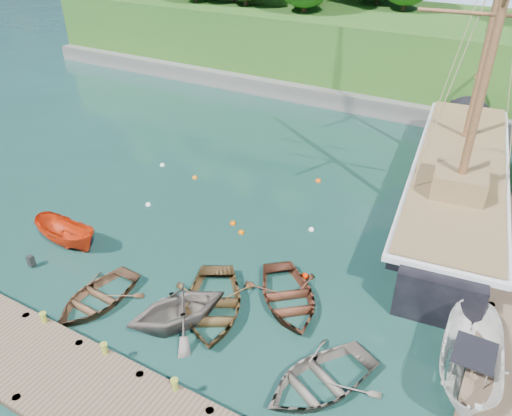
# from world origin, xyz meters

# --- Properties ---
(ground) EXTENTS (160.00, 160.00, 0.00)m
(ground) POSITION_xyz_m (0.00, 0.00, 0.00)
(ground) COLOR #123227
(ground) RESTS_ON ground
(bollard_0) EXTENTS (0.26, 0.26, 0.45)m
(bollard_0) POSITION_xyz_m (-4.00, -5.10, 0.00)
(bollard_0) COLOR olive
(bollard_0) RESTS_ON ground
(bollard_1) EXTENTS (0.26, 0.26, 0.45)m
(bollard_1) POSITION_xyz_m (-1.00, -5.10, 0.00)
(bollard_1) COLOR olive
(bollard_1) RESTS_ON ground
(bollard_2) EXTENTS (0.26, 0.26, 0.45)m
(bollard_2) POSITION_xyz_m (2.00, -5.10, 0.00)
(bollard_2) COLOR olive
(bollard_2) RESTS_ON ground
(rowboat_0) EXTENTS (2.99, 4.04, 0.81)m
(rowboat_0) POSITION_xyz_m (-3.63, -2.95, 0.00)
(rowboat_0) COLOR brown
(rowboat_0) RESTS_ON ground
(rowboat_1) EXTENTS (4.85, 5.01, 2.02)m
(rowboat_1) POSITION_xyz_m (-0.01, -2.32, 0.00)
(rowboat_1) COLOR #6A6058
(rowboat_1) RESTS_ON ground
(rowboat_2) EXTENTS (5.22, 5.73, 0.97)m
(rowboat_2) POSITION_xyz_m (0.71, -1.08, 0.00)
(rowboat_2) COLOR #4D381C
(rowboat_2) RESTS_ON ground
(rowboat_3) EXTENTS (4.65, 5.16, 0.88)m
(rowboat_3) POSITION_xyz_m (5.78, -2.27, 0.00)
(rowboat_3) COLOR #61594F
(rowboat_3) RESTS_ON ground
(rowboat_4) EXTENTS (5.13, 5.28, 0.89)m
(rowboat_4) POSITION_xyz_m (3.06, 0.82, 0.00)
(rowboat_4) COLOR #4D2618
(rowboat_4) RESTS_ON ground
(motorboat_orange) EXTENTS (3.80, 1.61, 1.44)m
(motorboat_orange) POSITION_xyz_m (-7.72, -0.67, 0.00)
(motorboat_orange) COLOR red
(motorboat_orange) RESTS_ON ground
(cabin_boat_white) EXTENTS (2.51, 5.44, 2.03)m
(cabin_boat_white) POSITION_xyz_m (10.00, 0.33, 0.00)
(cabin_boat_white) COLOR white
(cabin_boat_white) RESTS_ON ground
(schooner) EXTENTS (6.79, 25.81, 18.63)m
(schooner) POSITION_xyz_m (7.24, 12.12, 1.03)
(schooner) COLOR black
(schooner) RESTS_ON ground
(mooring_buoy_0) EXTENTS (0.30, 0.30, 0.30)m
(mooring_buoy_0) POSITION_xyz_m (-6.79, 3.96, 0.00)
(mooring_buoy_0) COLOR white
(mooring_buoy_0) RESTS_ON ground
(mooring_buoy_1) EXTENTS (0.31, 0.31, 0.31)m
(mooring_buoy_1) POSITION_xyz_m (-1.92, 4.65, 0.00)
(mooring_buoy_1) COLOR #D75300
(mooring_buoy_1) RESTS_ON ground
(mooring_buoy_2) EXTENTS (0.30, 0.30, 0.30)m
(mooring_buoy_2) POSITION_xyz_m (-1.14, 4.18, 0.00)
(mooring_buoy_2) COLOR #CF5E00
(mooring_buoy_2) RESTS_ON ground
(mooring_buoy_3) EXTENTS (0.29, 0.29, 0.29)m
(mooring_buoy_3) POSITION_xyz_m (1.74, 6.08, 0.00)
(mooring_buoy_3) COLOR white
(mooring_buoy_3) RESTS_ON ground
(mooring_buoy_4) EXTENTS (0.30, 0.30, 0.30)m
(mooring_buoy_4) POSITION_xyz_m (-6.41, 7.66, 0.00)
(mooring_buoy_4) COLOR orange
(mooring_buoy_4) RESTS_ON ground
(mooring_buoy_5) EXTENTS (0.32, 0.32, 0.32)m
(mooring_buoy_5) POSITION_xyz_m (0.02, 10.87, 0.00)
(mooring_buoy_5) COLOR #F45509
(mooring_buoy_5) RESTS_ON ground
(mooring_buoy_6) EXTENTS (0.31, 0.31, 0.31)m
(mooring_buoy_6) POSITION_xyz_m (-9.08, 8.00, 0.00)
(mooring_buoy_6) COLOR white
(mooring_buoy_6) RESTS_ON ground
(mooring_buoy_7) EXTENTS (0.35, 0.35, 0.35)m
(mooring_buoy_7) POSITION_xyz_m (2.98, 2.65, 0.00)
(mooring_buoy_7) COLOR red
(mooring_buoy_7) RESTS_ON ground
(headland) EXTENTS (51.00, 19.31, 12.90)m
(headland) POSITION_xyz_m (-12.88, 31.36, 5.54)
(headland) COLOR #474744
(headland) RESTS_ON ground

